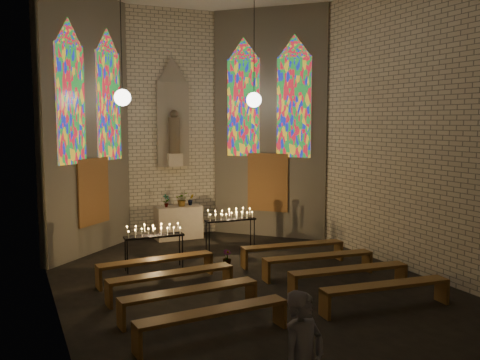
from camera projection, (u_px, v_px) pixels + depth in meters
name	position (u px, v px, depth m)	size (l,w,h in m)	color
floor	(255.00, 289.00, 11.44)	(12.00, 12.00, 0.00)	black
room	(201.00, 116.00, 14.10)	(8.22, 12.43, 7.00)	beige
altar	(179.00, 222.00, 16.34)	(1.40, 0.60, 1.00)	beige
flower_vase_left	(166.00, 201.00, 16.12)	(0.21, 0.14, 0.40)	#4C723F
flower_vase_center	(182.00, 199.00, 16.28)	(0.40, 0.35, 0.44)	#4C723F
flower_vase_right	(191.00, 200.00, 16.51)	(0.19, 0.15, 0.35)	#4C723F
aisle_flower_pot	(227.00, 258.00, 13.33)	(0.22, 0.22, 0.39)	#4C723F
votive_stand_left	(154.00, 233.00, 12.89)	(1.44, 0.37, 1.05)	black
votive_stand_right	(230.00, 217.00, 14.99)	(1.45, 0.38, 1.06)	black
pew_left_0	(156.00, 263.00, 12.04)	(2.69, 0.60, 0.51)	brown
pew_right_0	(293.00, 248.00, 13.45)	(2.69, 0.60, 0.51)	brown
pew_left_1	(171.00, 277.00, 10.95)	(2.69, 0.60, 0.51)	brown
pew_right_1	(318.00, 259.00, 12.36)	(2.69, 0.60, 0.51)	brown
pew_left_2	(190.00, 294.00, 9.86)	(2.69, 0.60, 0.51)	brown
pew_right_2	(349.00, 272.00, 11.27)	(2.69, 0.60, 0.51)	brown
pew_left_3	(213.00, 315.00, 8.77)	(2.69, 0.60, 0.51)	brown
pew_right_3	(386.00, 288.00, 10.18)	(2.69, 0.60, 0.51)	brown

